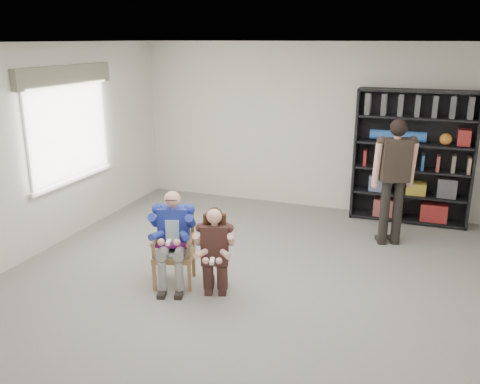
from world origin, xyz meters
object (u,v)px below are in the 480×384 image
at_px(kneeling_woman, 215,253).
at_px(standing_man, 393,183).
at_px(bookshelf, 413,158).
at_px(armchair, 174,249).
at_px(seated_man, 173,238).

bearing_deg(kneeling_woman, standing_man, 34.84).
bearing_deg(kneeling_woman, bookshelf, 42.25).
relative_size(bookshelf, standing_man, 1.17).
distance_m(armchair, bookshelf, 4.17).
height_order(armchair, bookshelf, bookshelf).
xyz_separation_m(armchair, kneeling_woman, (0.58, -0.12, 0.08)).
relative_size(armchair, seated_man, 0.77).
bearing_deg(bookshelf, kneeling_woman, -119.77).
distance_m(armchair, kneeling_woman, 0.60).
relative_size(seated_man, standing_man, 0.65).
bearing_deg(standing_man, armchair, -158.63).
distance_m(armchair, standing_man, 3.21).
height_order(seated_man, kneeling_woman, seated_man).
height_order(armchair, kneeling_woman, kneeling_woman).
relative_size(seated_man, bookshelf, 0.55).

